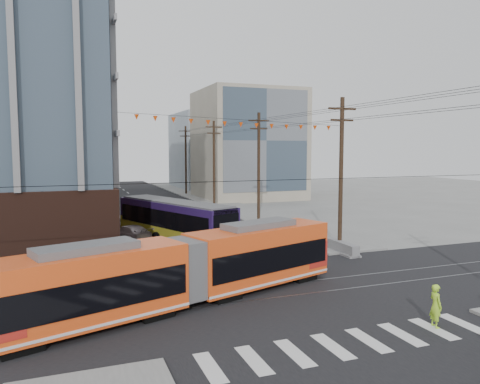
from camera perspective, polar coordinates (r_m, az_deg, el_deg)
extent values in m
plane|color=slate|center=(21.55, 8.72, -14.84)|extent=(160.00, 160.00, 0.00)
cube|color=#8C99A5|center=(69.94, -26.62, 6.06)|extent=(18.00, 16.00, 18.00)
cube|color=gray|center=(70.56, 0.91, 5.80)|extent=(14.00, 14.00, 16.00)
cube|color=gray|center=(89.70, -23.44, 6.54)|extent=(16.00, 18.00, 20.00)
cube|color=#8C99A5|center=(90.05, -2.62, 5.05)|extent=(16.00, 16.00, 14.00)
cylinder|color=black|center=(75.90, -6.62, 3.84)|extent=(0.30, 0.30, 11.00)
imported|color=#9DA9B4|center=(29.91, -12.07, -7.63)|extent=(2.86, 4.89, 1.52)
imported|color=#C3B2B5|center=(38.40, -13.30, -4.92)|extent=(3.56, 4.99, 1.34)
imported|color=slate|center=(44.09, -14.83, -3.65)|extent=(3.56, 5.22, 1.33)
imported|color=#A8E32D|center=(21.50, 22.75, -12.67)|extent=(0.54, 0.73, 1.82)
cube|color=slate|center=(34.39, 12.06, -6.53)|extent=(0.98, 4.12, 0.82)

